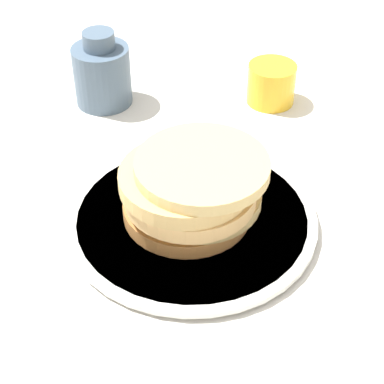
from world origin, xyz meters
name	(u,v)px	position (x,y,z in m)	size (l,w,h in m)	color
ground_plane	(200,239)	(0.00, 0.00, 0.00)	(4.00, 4.00, 0.00)	silver
plate	(192,219)	(0.01, -0.02, 0.01)	(0.28, 0.28, 0.01)	silver
pancake_stack	(191,189)	(0.01, -0.02, 0.05)	(0.16, 0.16, 0.08)	#B9783B
juice_glass	(271,84)	(-0.09, -0.29, 0.03)	(0.07, 0.07, 0.06)	yellow
cream_jug	(102,73)	(0.15, -0.28, 0.05)	(0.08, 0.08, 0.11)	#4C6075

